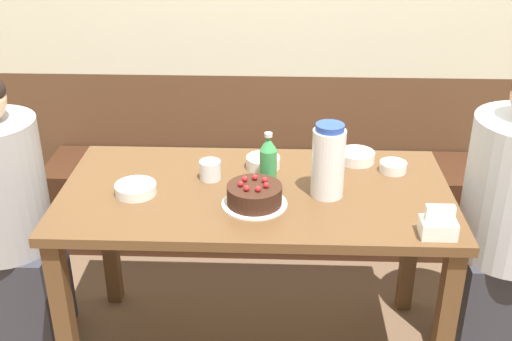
{
  "coord_description": "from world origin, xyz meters",
  "views": [
    {
      "loc": [
        0.08,
        -2.0,
        1.79
      ],
      "look_at": [
        -0.0,
        0.05,
        0.78
      ],
      "focal_mm": 45.0,
      "sensor_mm": 36.0,
      "label": 1
    }
  ],
  "objects_px": {
    "bowl_rice_small": "(136,189)",
    "bowl_side_dish": "(263,162)",
    "napkin_holder": "(438,225)",
    "birthday_cake": "(254,195)",
    "glass_water_tall": "(210,170)",
    "water_pitcher": "(328,161)",
    "bowl_soup_white": "(356,157)",
    "bench_seat": "(262,203)",
    "bowl_sauce_shallow": "(393,167)",
    "soju_bottle": "(268,160)",
    "person_pale_blue_shirt": "(5,223)"
  },
  "relations": [
    {
      "from": "soju_bottle",
      "to": "glass_water_tall",
      "type": "distance_m",
      "value": 0.22
    },
    {
      "from": "bowl_soup_white",
      "to": "bowl_rice_small",
      "type": "distance_m",
      "value": 0.85
    },
    {
      "from": "napkin_holder",
      "to": "bench_seat",
      "type": "bearing_deg",
      "value": 117.3
    },
    {
      "from": "birthday_cake",
      "to": "person_pale_blue_shirt",
      "type": "xyz_separation_m",
      "value": [
        -0.95,
        0.15,
        -0.22
      ]
    },
    {
      "from": "birthday_cake",
      "to": "soju_bottle",
      "type": "relative_size",
      "value": 1.13
    },
    {
      "from": "bowl_soup_white",
      "to": "bowl_side_dish",
      "type": "bearing_deg",
      "value": -169.38
    },
    {
      "from": "birthday_cake",
      "to": "bowl_side_dish",
      "type": "xyz_separation_m",
      "value": [
        0.02,
        0.29,
        -0.01
      ]
    },
    {
      "from": "bowl_side_dish",
      "to": "bowl_soup_white",
      "type": "bearing_deg",
      "value": 10.62
    },
    {
      "from": "soju_bottle",
      "to": "napkin_holder",
      "type": "bearing_deg",
      "value": -31.83
    },
    {
      "from": "bench_seat",
      "to": "bowl_soup_white",
      "type": "xyz_separation_m",
      "value": [
        0.38,
        -0.58,
        0.54
      ]
    },
    {
      "from": "bowl_side_dish",
      "to": "bowl_sauce_shallow",
      "type": "xyz_separation_m",
      "value": [
        0.49,
        -0.01,
        -0.0
      ]
    },
    {
      "from": "napkin_holder",
      "to": "bowl_soup_white",
      "type": "relative_size",
      "value": 0.79
    },
    {
      "from": "napkin_holder",
      "to": "bowl_side_dish",
      "type": "height_order",
      "value": "napkin_holder"
    },
    {
      "from": "bowl_soup_white",
      "to": "napkin_holder",
      "type": "bearing_deg",
      "value": -69.66
    },
    {
      "from": "bowl_sauce_shallow",
      "to": "soju_bottle",
      "type": "bearing_deg",
      "value": -165.76
    },
    {
      "from": "napkin_holder",
      "to": "bowl_side_dish",
      "type": "bearing_deg",
      "value": 140.13
    },
    {
      "from": "birthday_cake",
      "to": "soju_bottle",
      "type": "bearing_deg",
      "value": 74.05
    },
    {
      "from": "napkin_holder",
      "to": "bowl_rice_small",
      "type": "height_order",
      "value": "napkin_holder"
    },
    {
      "from": "bench_seat",
      "to": "glass_water_tall",
      "type": "relative_size",
      "value": 27.41
    },
    {
      "from": "bench_seat",
      "to": "bowl_sauce_shallow",
      "type": "height_order",
      "value": "bowl_sauce_shallow"
    },
    {
      "from": "soju_bottle",
      "to": "napkin_holder",
      "type": "xyz_separation_m",
      "value": [
        0.53,
        -0.33,
        -0.06
      ]
    },
    {
      "from": "bowl_rice_small",
      "to": "bowl_sauce_shallow",
      "type": "distance_m",
      "value": 0.95
    },
    {
      "from": "bench_seat",
      "to": "bowl_sauce_shallow",
      "type": "relative_size",
      "value": 21.22
    },
    {
      "from": "birthday_cake",
      "to": "water_pitcher",
      "type": "bearing_deg",
      "value": 17.93
    },
    {
      "from": "glass_water_tall",
      "to": "person_pale_blue_shirt",
      "type": "height_order",
      "value": "person_pale_blue_shirt"
    },
    {
      "from": "water_pitcher",
      "to": "bowl_soup_white",
      "type": "xyz_separation_m",
      "value": [
        0.13,
        0.27,
        -0.11
      ]
    },
    {
      "from": "water_pitcher",
      "to": "glass_water_tall",
      "type": "xyz_separation_m",
      "value": [
        -0.42,
        0.11,
        -0.09
      ]
    },
    {
      "from": "soju_bottle",
      "to": "person_pale_blue_shirt",
      "type": "bearing_deg",
      "value": -179.54
    },
    {
      "from": "bench_seat",
      "to": "water_pitcher",
      "type": "bearing_deg",
      "value": -73.9
    },
    {
      "from": "soju_bottle",
      "to": "bowl_sauce_shallow",
      "type": "relative_size",
      "value": 1.97
    },
    {
      "from": "bowl_soup_white",
      "to": "person_pale_blue_shirt",
      "type": "height_order",
      "value": "person_pale_blue_shirt"
    },
    {
      "from": "birthday_cake",
      "to": "bowl_rice_small",
      "type": "relative_size",
      "value": 1.54
    },
    {
      "from": "bowl_rice_small",
      "to": "bowl_side_dish",
      "type": "xyz_separation_m",
      "value": [
        0.44,
        0.23,
        0.0
      ]
    },
    {
      "from": "soju_bottle",
      "to": "person_pale_blue_shirt",
      "type": "distance_m",
      "value": 1.03
    },
    {
      "from": "bowl_soup_white",
      "to": "bowl_side_dish",
      "type": "relative_size",
      "value": 1.09
    },
    {
      "from": "bowl_soup_white",
      "to": "bowl_sauce_shallow",
      "type": "height_order",
      "value": "bowl_soup_white"
    },
    {
      "from": "napkin_holder",
      "to": "bowl_sauce_shallow",
      "type": "bearing_deg",
      "value": 98.67
    },
    {
      "from": "bowl_soup_white",
      "to": "bowl_rice_small",
      "type": "bearing_deg",
      "value": -159.73
    },
    {
      "from": "bench_seat",
      "to": "bowl_side_dish",
      "type": "height_order",
      "value": "bowl_side_dish"
    },
    {
      "from": "napkin_holder",
      "to": "person_pale_blue_shirt",
      "type": "height_order",
      "value": "person_pale_blue_shirt"
    },
    {
      "from": "bench_seat",
      "to": "birthday_cake",
      "type": "relative_size",
      "value": 9.55
    },
    {
      "from": "bench_seat",
      "to": "napkin_holder",
      "type": "bearing_deg",
      "value": -62.7
    },
    {
      "from": "napkin_holder",
      "to": "bowl_soup_white",
      "type": "bearing_deg",
      "value": 110.34
    },
    {
      "from": "bench_seat",
      "to": "bowl_side_dish",
      "type": "bearing_deg",
      "value": -88.18
    },
    {
      "from": "birthday_cake",
      "to": "bowl_side_dish",
      "type": "distance_m",
      "value": 0.29
    },
    {
      "from": "bowl_side_dish",
      "to": "bowl_sauce_shallow",
      "type": "height_order",
      "value": "bowl_side_dish"
    },
    {
      "from": "bench_seat",
      "to": "bowl_side_dish",
      "type": "distance_m",
      "value": 0.84
    },
    {
      "from": "birthday_cake",
      "to": "glass_water_tall",
      "type": "relative_size",
      "value": 2.87
    },
    {
      "from": "glass_water_tall",
      "to": "person_pale_blue_shirt",
      "type": "xyz_separation_m",
      "value": [
        -0.78,
        -0.04,
        -0.22
      ]
    },
    {
      "from": "bench_seat",
      "to": "person_pale_blue_shirt",
      "type": "bearing_deg",
      "value": -140.18
    }
  ]
}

